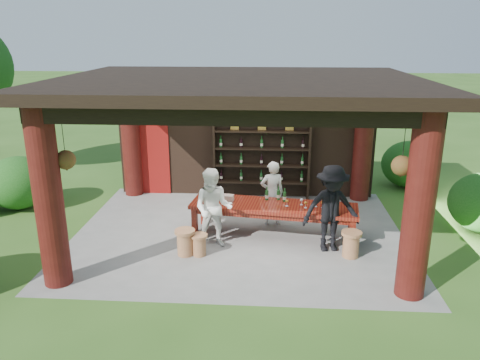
# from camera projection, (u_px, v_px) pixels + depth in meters

# --- Properties ---
(ground) EXTENTS (90.00, 90.00, 0.00)m
(ground) POSITION_uv_depth(u_px,v_px,m) (239.00, 233.00, 10.68)
(ground) COLOR #2D5119
(ground) RESTS_ON ground
(pavilion) EXTENTS (7.50, 6.00, 3.60)m
(pavilion) POSITION_uv_depth(u_px,v_px,m) (240.00, 138.00, 10.44)
(pavilion) COLOR slate
(pavilion) RESTS_ON ground
(wine_shelf) EXTENTS (2.61, 0.40, 2.29)m
(wine_shelf) POSITION_uv_depth(u_px,v_px,m) (261.00, 157.00, 12.63)
(wine_shelf) COLOR black
(wine_shelf) RESTS_ON ground
(tasting_table) EXTENTS (3.76, 1.42, 0.75)m
(tasting_table) POSITION_uv_depth(u_px,v_px,m) (273.00, 209.00, 10.37)
(tasting_table) COLOR #58110C
(tasting_table) RESTS_ON ground
(stool_near_left) EXTENTS (0.35, 0.35, 0.46)m
(stool_near_left) POSITION_uv_depth(u_px,v_px,m) (199.00, 244.00, 9.56)
(stool_near_left) COLOR #995E3D
(stool_near_left) RESTS_ON ground
(stool_near_right) EXTENTS (0.42, 0.42, 0.55)m
(stool_near_right) POSITION_uv_depth(u_px,v_px,m) (351.00, 244.00, 9.49)
(stool_near_right) COLOR #995E3D
(stool_near_right) RESTS_ON ground
(stool_far_left) EXTENTS (0.42, 0.42, 0.55)m
(stool_far_left) POSITION_uv_depth(u_px,v_px,m) (185.00, 242.00, 9.57)
(stool_far_left) COLOR #995E3D
(stool_far_left) RESTS_ON ground
(host) EXTENTS (0.64, 0.49, 1.55)m
(host) POSITION_uv_depth(u_px,v_px,m) (272.00, 193.00, 10.97)
(host) COLOR beige
(host) RESTS_ON ground
(guest_woman) EXTENTS (0.88, 0.71, 1.71)m
(guest_woman) POSITION_uv_depth(u_px,v_px,m) (213.00, 208.00, 9.81)
(guest_woman) COLOR white
(guest_woman) RESTS_ON ground
(guest_man) EXTENTS (1.29, 0.87, 1.85)m
(guest_man) POSITION_uv_depth(u_px,v_px,m) (331.00, 209.00, 9.60)
(guest_man) COLOR black
(guest_man) RESTS_ON ground
(table_bottles) EXTENTS (0.48, 0.20, 0.31)m
(table_bottles) POSITION_uv_depth(u_px,v_px,m) (277.00, 194.00, 10.54)
(table_bottles) COLOR #194C1E
(table_bottles) RESTS_ON tasting_table
(table_glasses) EXTENTS (0.84, 0.25, 0.15)m
(table_glasses) POSITION_uv_depth(u_px,v_px,m) (306.00, 203.00, 10.18)
(table_glasses) COLOR silver
(table_glasses) RESTS_ON tasting_table
(napkin_basket) EXTENTS (0.28, 0.21, 0.14)m
(napkin_basket) POSITION_uv_depth(u_px,v_px,m) (228.00, 198.00, 10.53)
(napkin_basket) COLOR #BF6672
(napkin_basket) RESTS_ON tasting_table
(shrubs) EXTENTS (16.55, 8.31, 1.36)m
(shrubs) POSITION_uv_depth(u_px,v_px,m) (291.00, 199.00, 11.25)
(shrubs) COLOR #194C14
(shrubs) RESTS_ON ground
(trees) EXTENTS (20.65, 10.55, 4.80)m
(trees) POSITION_uv_depth(u_px,v_px,m) (374.00, 80.00, 10.38)
(trees) COLOR #3F2819
(trees) RESTS_ON ground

